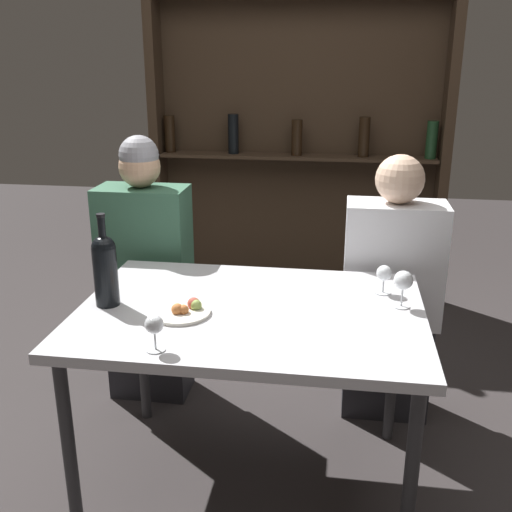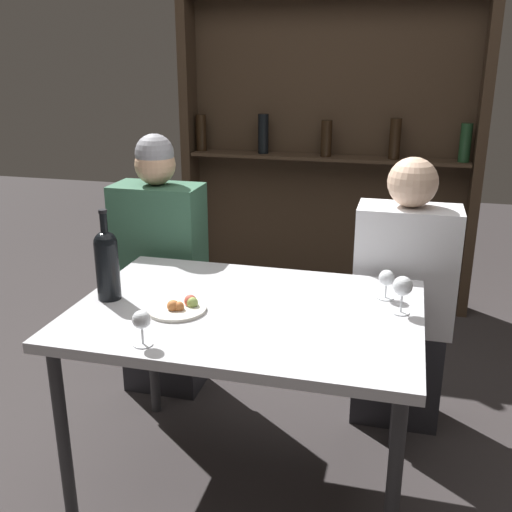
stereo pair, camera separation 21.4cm
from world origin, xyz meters
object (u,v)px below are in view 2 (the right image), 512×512
food_plate_0 (179,307)px  wine_glass_2 (142,321)px  wine_glass_1 (387,279)px  seated_person_right (402,304)px  wine_glass_0 (403,287)px  wine_bottle (107,262)px  seated_person_left (161,274)px

food_plate_0 → wine_glass_2: bearing=-93.0°
wine_glass_2 → food_plate_0: bearing=87.0°
wine_glass_1 → food_plate_0: (-0.68, -0.29, -0.06)m
wine_glass_1 → seated_person_right: (0.07, 0.38, -0.25)m
wine_glass_0 → seated_person_right: bearing=89.1°
wine_glass_1 → wine_glass_2: 0.89m
wine_bottle → food_plate_0: (0.28, -0.04, -0.13)m
wine_glass_0 → food_plate_0: size_ratio=0.65×
wine_glass_1 → food_plate_0: size_ratio=0.53×
wine_glass_2 → seated_person_right: size_ratio=0.10×
wine_glass_0 → seated_person_right: (0.01, 0.50, -0.27)m
wine_glass_1 → food_plate_0: 0.74m
seated_person_left → seated_person_right: size_ratio=1.05×
wine_bottle → seated_person_left: seated_person_left is taller
wine_glass_2 → food_plate_0: 0.28m
food_plate_0 → wine_glass_0: bearing=12.9°
wine_glass_1 → seated_person_right: bearing=80.2°
seated_person_left → seated_person_right: (1.11, 0.00, -0.04)m
wine_glass_2 → food_plate_0: (0.01, 0.27, -0.07)m
wine_bottle → seated_person_right: size_ratio=0.28×
wine_glass_0 → wine_bottle: bearing=-172.8°
wine_bottle → wine_glass_2: size_ratio=2.92×
food_plate_0 → seated_person_left: 0.77m
wine_glass_0 → seated_person_left: size_ratio=0.11×
wine_glass_1 → wine_glass_2: wine_glass_2 is taller
wine_glass_1 → wine_glass_2: (-0.70, -0.56, 0.00)m
wine_glass_1 → wine_bottle: bearing=-165.6°
wine_bottle → wine_glass_2: wine_bottle is taller
wine_bottle → seated_person_right: seated_person_right is taller
wine_glass_1 → seated_person_left: (-1.04, 0.38, -0.21)m
food_plate_0 → wine_glass_1: bearing=22.9°
wine_glass_0 → seated_person_right: size_ratio=0.11×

